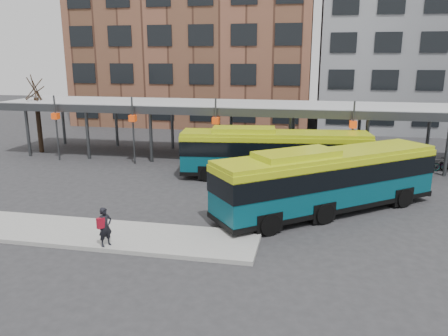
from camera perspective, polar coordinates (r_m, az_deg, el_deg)
ground at (r=20.78m, az=1.32°, el=-6.83°), size 120.00×120.00×0.00m
boarding_island at (r=19.79m, az=-16.33°, el=-8.25°), size 14.00×3.00×0.18m
canopy at (r=32.34m, az=5.28°, el=7.88°), size 40.00×6.53×4.80m
tree at (r=38.05m, az=-23.04°, el=5.53°), size 1.64×1.64×5.60m
building_brick at (r=52.92m, az=-3.47°, el=18.08°), size 26.00×14.00×22.00m
building_grey at (r=52.70m, az=26.25°, el=15.62°), size 24.00×14.00×20.00m
bus_front at (r=21.90m, az=13.40°, el=-1.39°), size 10.95×9.38×3.29m
bus_rear at (r=27.67m, az=6.49°, el=2.09°), size 11.92×3.88×3.23m
pedestrian at (r=18.01m, az=-15.29°, el=-7.39°), size 0.63×0.69×1.59m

